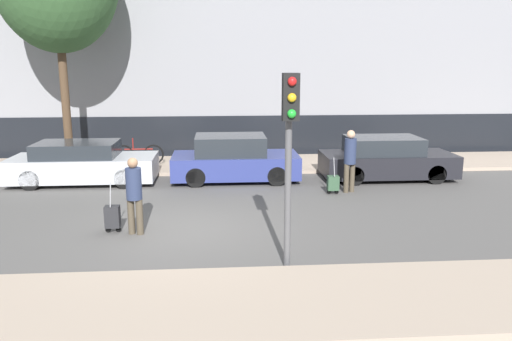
{
  "coord_description": "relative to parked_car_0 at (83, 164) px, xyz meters",
  "views": [
    {
      "loc": [
        0.85,
        -10.86,
        3.72
      ],
      "look_at": [
        1.81,
        1.8,
        0.95
      ],
      "focal_mm": 35.0,
      "sensor_mm": 36.0,
      "label": 1
    }
  ],
  "objects": [
    {
      "name": "parked_car_0",
      "position": [
        0.0,
        0.0,
        0.0
      ],
      "size": [
        4.43,
        1.81,
        1.3
      ],
      "color": "#B7BABF",
      "rests_on": "ground_plane"
    },
    {
      "name": "trolley_right",
      "position": [
        7.5,
        -1.93,
        -0.29
      ],
      "size": [
        0.34,
        0.29,
        1.07
      ],
      "color": "#335138",
      "rests_on": "ground_plane"
    },
    {
      "name": "ground_plane",
      "position": [
        3.4,
        -4.74,
        -0.62
      ],
      "size": [
        80.0,
        80.0,
        0.0
      ],
      "primitive_type": "plane",
      "color": "#565451"
    },
    {
      "name": "parked_bicycle",
      "position": [
        1.39,
        2.18,
        -0.13
      ],
      "size": [
        1.77,
        0.06,
        0.96
      ],
      "color": "black",
      "rests_on": "sidewalk_far"
    },
    {
      "name": "traffic_light",
      "position": [
        5.48,
        -7.1,
        1.91
      ],
      "size": [
        0.28,
        0.47,
        3.54
      ],
      "color": "#515154",
      "rests_on": "ground_plane"
    },
    {
      "name": "sidewalk_near",
      "position": [
        3.4,
        -8.49,
        -0.56
      ],
      "size": [
        28.0,
        2.5,
        0.12
      ],
      "color": "tan",
      "rests_on": "ground_plane"
    },
    {
      "name": "pedestrian_left",
      "position": [
        2.4,
        -4.96,
        0.36
      ],
      "size": [
        0.34,
        0.34,
        1.72
      ],
      "rotation": [
        0.0,
        0.0,
        -0.28
      ],
      "color": "#4C4233",
      "rests_on": "ground_plane"
    },
    {
      "name": "sidewalk_far",
      "position": [
        3.4,
        2.26,
        -0.56
      ],
      "size": [
        28.0,
        3.0,
        0.12
      ],
      "color": "tan",
      "rests_on": "ground_plane"
    },
    {
      "name": "parked_car_2",
      "position": [
        9.64,
        -0.16,
        0.03
      ],
      "size": [
        4.2,
        1.79,
        1.37
      ],
      "color": "black",
      "rests_on": "ground_plane"
    },
    {
      "name": "pedestrian_right",
      "position": [
        8.02,
        -1.74,
        0.42
      ],
      "size": [
        0.34,
        0.34,
        1.82
      ],
      "rotation": [
        0.0,
        0.0,
        0.35
      ],
      "color": "#4C4233",
      "rests_on": "ground_plane"
    },
    {
      "name": "trolley_left",
      "position": [
        1.87,
        -4.8,
        -0.26
      ],
      "size": [
        0.34,
        0.29,
        1.15
      ],
      "color": "#262628",
      "rests_on": "ground_plane"
    },
    {
      "name": "building_facade",
      "position": [
        3.4,
        5.96,
        4.81
      ],
      "size": [
        28.0,
        3.04,
        10.88
      ],
      "color": "gray",
      "rests_on": "ground_plane"
    },
    {
      "name": "parked_car_1",
      "position": [
        4.73,
        0.01,
        0.05
      ],
      "size": [
        3.99,
        1.83,
        1.45
      ],
      "color": "navy",
      "rests_on": "ground_plane"
    }
  ]
}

